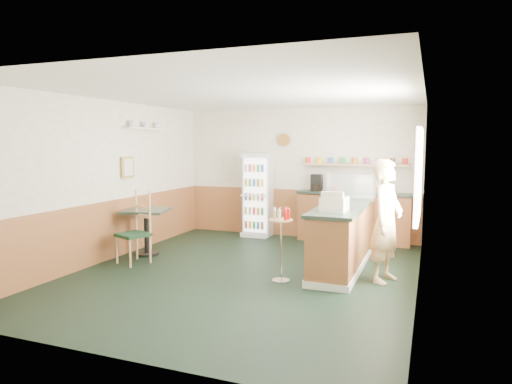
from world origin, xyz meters
The scene contains 13 objects.
ground centered at (0.00, 0.00, 0.00)m, with size 6.00×6.00×0.00m, color black.
room_envelope centered at (-0.23, 0.73, 1.52)m, with size 5.04×6.02×2.72m.
service_counter centered at (1.35, 1.07, 0.46)m, with size 0.68×3.01×1.01m.
back_counter centered at (1.19, 2.80, 0.55)m, with size 2.24×0.42×1.69m.
drinks_fridge centered at (-0.81, 2.74, 0.88)m, with size 0.58×0.52×1.76m.
display_case centered at (1.35, 1.57, 1.23)m, with size 0.80×0.42×0.45m.
cash_register centered at (1.35, 0.12, 1.11)m, with size 0.35×0.37×0.20m, color beige.
shopkeeper centered at (2.05, 0.33, 0.88)m, with size 0.58×0.42×1.75m, color tan.
condiment_stand centered at (0.65, -0.19, 0.69)m, with size 0.34×0.34×1.05m.
newspaper_rack centered at (0.99, 1.26, 0.59)m, with size 0.09×0.46×0.72m.
cafe_table centered at (-2.05, 0.44, 0.58)m, with size 0.91×0.91×0.82m.
cafe_chair centered at (-1.92, -0.03, 0.63)m, with size 0.57×0.58×1.20m.
dog_doorstop centered at (0.82, 1.03, 0.14)m, with size 0.25×0.32×0.30m.
Camera 1 is at (2.61, -6.28, 1.97)m, focal length 32.00 mm.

